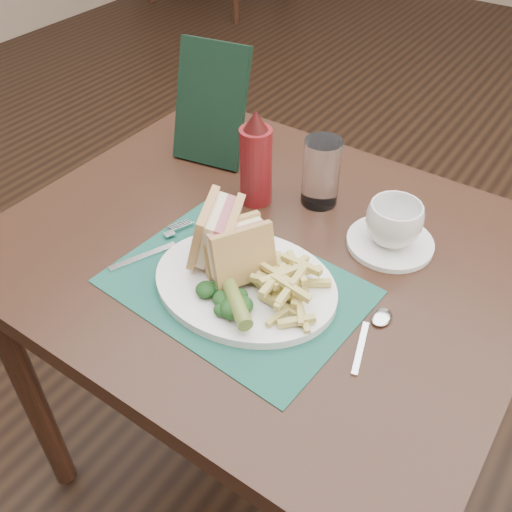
{
  "coord_description": "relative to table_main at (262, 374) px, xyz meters",
  "views": [
    {
      "loc": [
        0.42,
        -1.13,
        1.39
      ],
      "look_at": [
        0.04,
        -0.58,
        0.8
      ],
      "focal_mm": 40.0,
      "sensor_mm": 36.0,
      "label": 1
    }
  ],
  "objects": [
    {
      "name": "table_main",
      "position": [
        0.0,
        0.0,
        0.0
      ],
      "size": [
        0.9,
        0.75,
        0.75
      ],
      "primitive_type": null,
      "color": "black",
      "rests_on": "ground"
    },
    {
      "name": "saucer",
      "position": [
        0.18,
        0.12,
        0.38
      ],
      "size": [
        0.17,
        0.17,
        0.01
      ],
      "primitive_type": "cylinder",
      "rotation": [
        0.0,
        0.0,
        -0.15
      ],
      "color": "white",
      "rests_on": "table_main"
    },
    {
      "name": "coffee_cup",
      "position": [
        0.18,
        0.12,
        0.42
      ],
      "size": [
        0.13,
        0.13,
        0.08
      ],
      "primitive_type": "imported",
      "rotation": [
        0.0,
        0.0,
        0.88
      ],
      "color": "white",
      "rests_on": "saucer"
    },
    {
      "name": "floor",
      "position": [
        0.0,
        0.5,
        -0.38
      ],
      "size": [
        7.0,
        7.0,
        0.0
      ],
      "primitive_type": "plane",
      "color": "black",
      "rests_on": "ground"
    },
    {
      "name": "pickle_spear",
      "position": [
        0.06,
        -0.17,
        0.41
      ],
      "size": [
        0.11,
        0.09,
        0.03
      ],
      "primitive_type": "cylinder",
      "rotation": [
        1.54,
        0.0,
        0.91
      ],
      "color": "#5A6D29",
      "rests_on": "plate"
    },
    {
      "name": "sandwich_half_b",
      "position": [
        0.01,
        -0.09,
        0.44
      ],
      "size": [
        0.11,
        0.12,
        0.1
      ],
      "primitive_type": null,
      "rotation": [
        0.0,
        -0.24,
        -0.52
      ],
      "color": "tan",
      "rests_on": "plate"
    },
    {
      "name": "fork",
      "position": [
        -0.14,
        -0.12,
        0.38
      ],
      "size": [
        0.1,
        0.17,
        0.01
      ],
      "primitive_type": null,
      "rotation": [
        0.0,
        0.0,
        -0.39
      ],
      "color": "silver",
      "rests_on": "placemat"
    },
    {
      "name": "drinking_glass",
      "position": [
        0.02,
        0.16,
        0.44
      ],
      "size": [
        0.09,
        0.09,
        0.13
      ],
      "primitive_type": "cylinder",
      "rotation": [
        0.0,
        0.0,
        0.41
      ],
      "color": "white",
      "rests_on": "table_main"
    },
    {
      "name": "fries_pile",
      "position": [
        0.11,
        -0.09,
        0.42
      ],
      "size": [
        0.18,
        0.2,
        0.05
      ],
      "primitive_type": null,
      "color": "#CABB65",
      "rests_on": "plate"
    },
    {
      "name": "spoon",
      "position": [
        0.25,
        -0.09,
        0.38
      ],
      "size": [
        0.08,
        0.15,
        0.01
      ],
      "primitive_type": null,
      "rotation": [
        0.0,
        0.0,
        0.3
      ],
      "color": "silver",
      "rests_on": "table_main"
    },
    {
      "name": "kale_garnish",
      "position": [
        0.04,
        -0.17,
        0.41
      ],
      "size": [
        0.11,
        0.08,
        0.03
      ],
      "primitive_type": null,
      "color": "#133515",
      "rests_on": "plate"
    },
    {
      "name": "check_presenter",
      "position": [
        -0.25,
        0.18,
        0.49
      ],
      "size": [
        0.16,
        0.12,
        0.23
      ],
      "primitive_type": "cube",
      "rotation": [
        -0.31,
        0.0,
        0.18
      ],
      "color": "black",
      "rests_on": "table_main"
    },
    {
      "name": "placemat",
      "position": [
        0.03,
        -0.12,
        0.38
      ],
      "size": [
        0.41,
        0.3,
        0.0
      ],
      "primitive_type": "cube",
      "rotation": [
        0.0,
        0.0,
        -0.07
      ],
      "color": "#195042",
      "rests_on": "table_main"
    },
    {
      "name": "plate",
      "position": [
        0.04,
        -0.11,
        0.38
      ],
      "size": [
        0.32,
        0.27,
        0.01
      ],
      "primitive_type": null,
      "rotation": [
        0.0,
        0.0,
        0.1
      ],
      "color": "white",
      "rests_on": "placemat"
    },
    {
      "name": "sandwich_half_a",
      "position": [
        -0.05,
        -0.1,
        0.45
      ],
      "size": [
        0.11,
        0.13,
        0.11
      ],
      "primitive_type": null,
      "rotation": [
        0.0,
        0.24,
        0.42
      ],
      "color": "tan",
      "rests_on": "plate"
    },
    {
      "name": "ketchup_bottle",
      "position": [
        -0.08,
        0.1,
        0.47
      ],
      "size": [
        0.08,
        0.08,
        0.19
      ],
      "primitive_type": null,
      "rotation": [
        0.0,
        0.0,
        0.35
      ],
      "color": "maroon",
      "rests_on": "table_main"
    }
  ]
}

